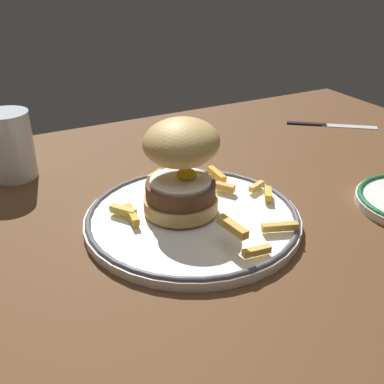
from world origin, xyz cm
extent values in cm
cube|color=#56351D|center=(0.00, 0.00, -2.00)|extent=(123.86, 86.60, 4.00)
cylinder|color=white|center=(-0.03, 0.11, 0.60)|extent=(28.20, 28.20, 1.20)
torus|color=#4C4C51|center=(-0.03, 0.11, 1.20)|extent=(27.80, 27.80, 0.80)
cylinder|color=tan|center=(-0.94, 1.56, 2.50)|extent=(9.75, 9.75, 1.80)
cylinder|color=brown|center=(-0.94, 1.56, 4.45)|extent=(9.09, 9.09, 2.09)
cylinder|color=white|center=(-0.94, 1.56, 5.74)|extent=(7.93, 7.93, 0.50)
ellipsoid|color=yellow|center=(-0.33, 1.74, 6.41)|extent=(2.60, 2.60, 1.40)
ellipsoid|color=tan|center=(-0.09, 3.14, 10.36)|extent=(14.49, 14.54, 6.65)
cube|color=gold|center=(7.01, 3.60, 2.08)|extent=(2.43, 2.97, 0.96)
cube|color=gold|center=(0.59, -8.64, 4.05)|extent=(1.52, 4.81, 0.98)
cube|color=gold|center=(2.08, -11.56, 2.01)|extent=(3.45, 1.19, 0.81)
cube|color=gold|center=(11.32, -0.88, 2.07)|extent=(2.48, 3.10, 0.93)
cube|color=gold|center=(8.17, 7.82, 2.08)|extent=(1.15, 4.49, 0.96)
cube|color=gold|center=(-0.26, 12.19, 1.95)|extent=(3.02, 2.21, 0.71)
cube|color=gold|center=(-7.44, 2.55, 2.04)|extent=(1.43, 4.71, 0.88)
cube|color=gold|center=(5.54, 10.56, 4.08)|extent=(3.89, 3.24, 0.99)
cube|color=#EDB74C|center=(11.32, 1.90, 1.97)|extent=(3.01, 1.80, 0.75)
cube|color=gold|center=(7.54, -8.62, 2.03)|extent=(4.53, 2.34, 0.85)
cube|color=gold|center=(-8.13, 3.84, 2.09)|extent=(2.89, 3.60, 0.98)
cube|color=gold|center=(3.94, 6.12, 2.05)|extent=(3.62, 3.51, 0.90)
cube|color=gold|center=(3.25, 11.49, 3.09)|extent=(3.38, 2.23, 0.99)
cube|color=#EBB347|center=(2.97, 6.79, 2.00)|extent=(3.88, 3.09, 0.81)
cylinder|color=silver|center=(-18.31, 25.66, 5.28)|extent=(7.03, 7.03, 10.56)
cylinder|color=silver|center=(-18.31, 25.66, 3.47)|extent=(6.46, 6.46, 6.93)
cube|color=black|center=(38.90, 23.79, 0.30)|extent=(7.12, 5.76, 0.70)
cube|color=silver|center=(45.70, 18.68, 0.20)|extent=(9.88, 8.04, 0.24)
camera|label=1|loc=(-24.37, -46.68, 32.11)|focal=43.70mm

